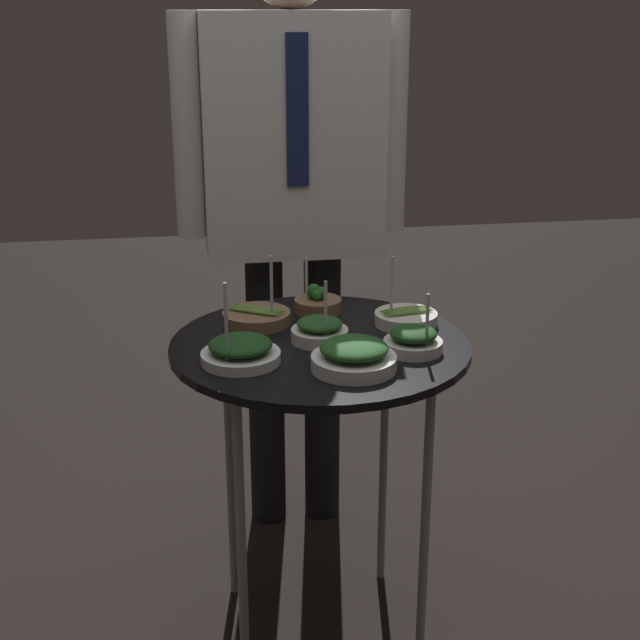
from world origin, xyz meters
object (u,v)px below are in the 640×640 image
Objects in this scene: bowl_broccoli_near_rim at (318,303)px; bowl_spinach_center at (240,351)px; bowl_asparagus_mid_right at (257,317)px; serving_cart at (320,368)px; bowl_asparagus_front_left at (406,318)px; bowl_spinach_back_right at (320,331)px; bowl_spinach_mid_left at (354,356)px; bowl_spinach_far_rim at (413,340)px; waiter_figure at (292,165)px.

bowl_broccoli_near_rim is 0.73× the size of bowl_spinach_center.
serving_cart is at bearing -48.07° from bowl_asparagus_mid_right.
bowl_asparagus_front_left reaches higher than serving_cart.
bowl_spinach_mid_left is (0.04, -0.16, 0.00)m from bowl_spinach_back_right.
bowl_broccoli_near_rim reaches higher than bowl_spinach_mid_left.
bowl_spinach_mid_left is 0.23m from bowl_spinach_center.
bowl_spinach_far_rim is (0.18, -0.09, 0.00)m from bowl_spinach_back_right.
waiter_figure is (0.14, 0.40, 0.27)m from bowl_asparagus_mid_right.
bowl_asparagus_mid_right is (-0.17, 0.30, -0.01)m from bowl_spinach_mid_left.
bowl_asparagus_mid_right reaches higher than serving_cart.
bowl_broccoli_near_rim reaches higher than serving_cart.
bowl_broccoli_near_rim is at bearing -87.74° from waiter_figure.
serving_cart is at bearing 26.34° from bowl_spinach_center.
bowl_spinach_center reaches higher than bowl_spinach_mid_left.
bowl_spinach_center reaches higher than bowl_asparagus_front_left.
bowl_asparagus_front_left is (0.17, 0.24, -0.01)m from bowl_spinach_mid_left.
bowl_spinach_center is 0.70m from waiter_figure.
bowl_spinach_back_right is at bearing 77.60° from serving_cart.
bowl_spinach_mid_left is 0.36m from bowl_broccoli_near_rim.
bowl_asparagus_front_left is 0.42m from bowl_spinach_center.
bowl_asparagus_mid_right is 0.92× the size of bowl_spinach_center.
bowl_spinach_center is at bearing -179.65° from bowl_spinach_far_rim.
bowl_spinach_mid_left is 1.29× the size of bowl_broccoli_near_rim.
bowl_spinach_back_right is at bearing -97.25° from bowl_broccoli_near_rim.
bowl_spinach_center reaches higher than serving_cart.
waiter_figure reaches higher than serving_cart.
bowl_asparagus_front_left is (0.21, 0.07, -0.01)m from bowl_spinach_back_right.
bowl_spinach_mid_left is at bearing -87.52° from waiter_figure.
bowl_spinach_center is 0.36m from bowl_spinach_far_rim.
bowl_spinach_back_right is 0.80× the size of bowl_spinach_center.
bowl_broccoli_near_rim is at bearing 82.75° from bowl_spinach_back_right.
bowl_spinach_back_right is 0.22m from bowl_asparagus_front_left.
serving_cart is at bearing 155.02° from bowl_spinach_far_rim.
bowl_asparagus_front_left is 1.25× the size of bowl_broccoli_near_rim.
bowl_spinach_far_rim is 0.08× the size of waiter_figure.
bowl_broccoli_near_rim is 0.08× the size of waiter_figure.
bowl_spinach_mid_left is 1.04× the size of bowl_asparagus_front_left.
bowl_asparagus_front_left is 0.91× the size of bowl_spinach_center.
waiter_figure is at bearing 73.25° from bowl_spinach_center.
bowl_spinach_far_rim is at bearing -36.01° from bowl_asparagus_mid_right.
bowl_spinach_back_right is (0.00, 0.01, 0.08)m from serving_cart.
bowl_asparagus_mid_right is at bearing -108.64° from waiter_figure.
bowl_spinach_center is at bearing -125.37° from bowl_broccoli_near_rim.
bowl_spinach_back_right is 0.85× the size of bowl_spinach_mid_left.
bowl_spinach_center reaches higher than bowl_asparagus_mid_right.
bowl_spinach_back_right is at bearing 104.01° from bowl_spinach_mid_left.
bowl_asparagus_front_left reaches higher than bowl_broccoli_near_rim.
bowl_asparagus_mid_right is at bearing -158.13° from bowl_broccoli_near_rim.
bowl_asparagus_mid_right is 0.16m from bowl_broccoli_near_rim.
bowl_spinach_far_rim is (0.31, -0.22, 0.01)m from bowl_asparagus_mid_right.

